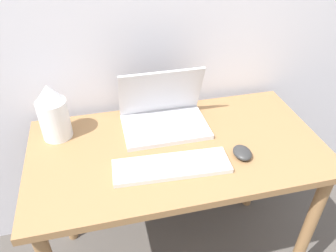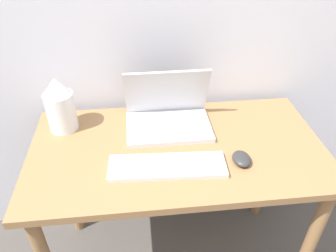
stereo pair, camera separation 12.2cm
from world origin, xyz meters
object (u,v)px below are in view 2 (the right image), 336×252
object	(u,v)px
mouse	(242,159)
vase	(60,105)
laptop	(168,114)
keyboard	(167,166)

from	to	relation	value
mouse	vase	distance (m)	0.75
laptop	mouse	xyz separation A→B (m)	(0.24, -0.27, -0.04)
mouse	vase	bearing A→B (deg)	156.87
laptop	vase	world-z (taller)	laptop
keyboard	mouse	xyz separation A→B (m)	(0.28, 0.00, 0.01)
laptop	vase	xyz separation A→B (m)	(-0.44, 0.02, 0.06)
keyboard	vase	distance (m)	0.51
keyboard	vase	xyz separation A→B (m)	(-0.40, 0.29, 0.10)
vase	mouse	bearing A→B (deg)	-23.13
keyboard	vase	size ratio (longest dim) A/B	1.83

